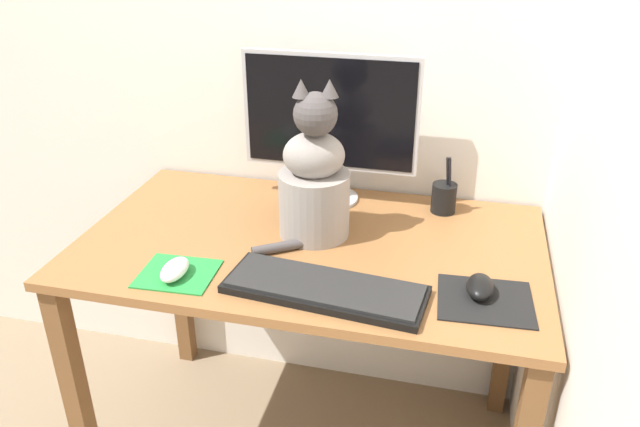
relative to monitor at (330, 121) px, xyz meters
The scene contains 11 objects.
wall_back 0.29m from the monitor, 86.35° to the left, with size 7.00×0.04×2.50m.
wall_side_right 0.74m from the monitor, 21.93° to the right, with size 0.04×7.00×2.50m.
desk 0.44m from the monitor, 88.21° to the right, with size 1.21×0.71×0.75m.
monitor is the anchor object (origin of this frame).
keyboard 0.55m from the monitor, 78.29° to the right, with size 0.47×0.21×0.02m.
mousepad_left 0.61m from the monitor, 117.73° to the right, with size 0.19×0.17×0.00m.
mousepad_right 0.68m from the monitor, 43.64° to the right, with size 0.22×0.20×0.00m.
computer_mouse_left 0.61m from the monitor, 116.86° to the right, with size 0.06×0.10×0.04m.
computer_mouse_right 0.65m from the monitor, 43.20° to the right, with size 0.06×0.10×0.04m.
cat 0.24m from the monitor, 86.74° to the right, with size 0.25×0.28×0.42m.
pen_cup 0.39m from the monitor, ahead, with size 0.07×0.07×0.17m.
Camera 1 is at (0.36, -1.39, 1.55)m, focal length 35.00 mm.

